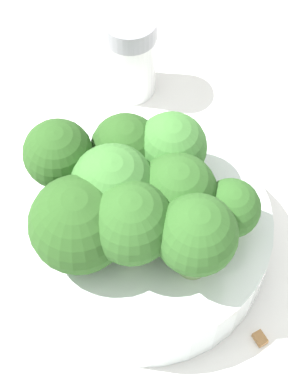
% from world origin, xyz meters
% --- Properties ---
extents(ground_plane, '(3.00, 3.00, 0.00)m').
position_xyz_m(ground_plane, '(0.00, 0.00, 0.00)').
color(ground_plane, white).
extents(bowl, '(0.17, 0.17, 0.04)m').
position_xyz_m(bowl, '(0.00, 0.00, 0.02)').
color(bowl, silver).
rests_on(bowl, ground_plane).
extents(broccoli_floret_0, '(0.05, 0.05, 0.06)m').
position_xyz_m(broccoli_floret_0, '(-0.02, 0.00, 0.08)').
color(broccoli_floret_0, '#84AD66').
rests_on(broccoli_floret_0, bowl).
extents(broccoli_floret_1, '(0.05, 0.05, 0.06)m').
position_xyz_m(broccoli_floret_1, '(0.03, -0.03, 0.08)').
color(broccoli_floret_1, '#84AD66').
rests_on(broccoli_floret_1, bowl).
extents(broccoli_floret_2, '(0.05, 0.05, 0.06)m').
position_xyz_m(broccoli_floret_2, '(0.02, -0.00, 0.08)').
color(broccoli_floret_2, '#84AD66').
rests_on(broccoli_floret_2, bowl).
extents(broccoli_floret_3, '(0.04, 0.04, 0.06)m').
position_xyz_m(broccoli_floret_3, '(-0.05, 0.02, 0.08)').
color(broccoli_floret_3, '#7A9E5B').
rests_on(broccoli_floret_3, bowl).
extents(broccoli_floret_4, '(0.05, 0.05, 0.06)m').
position_xyz_m(broccoli_floret_4, '(-0.01, -0.03, 0.08)').
color(broccoli_floret_4, '#7A9E5B').
rests_on(broccoli_floret_4, bowl).
extents(broccoli_floret_5, '(0.06, 0.06, 0.06)m').
position_xyz_m(broccoli_floret_5, '(-0.04, -0.02, 0.08)').
color(broccoli_floret_5, '#84AD66').
rests_on(broccoli_floret_5, bowl).
extents(broccoli_floret_6, '(0.04, 0.04, 0.06)m').
position_xyz_m(broccoli_floret_6, '(0.02, 0.03, 0.08)').
color(broccoli_floret_6, '#84AD66').
rests_on(broccoli_floret_6, bowl).
extents(broccoli_floret_7, '(0.04, 0.04, 0.05)m').
position_xyz_m(broccoli_floret_7, '(-0.01, 0.03, 0.07)').
color(broccoli_floret_7, '#7A9E5B').
rests_on(broccoli_floret_7, bowl).
extents(broccoli_floret_8, '(0.04, 0.04, 0.04)m').
position_xyz_m(broccoli_floret_8, '(0.05, -0.01, 0.07)').
color(broccoli_floret_8, '#8EB770').
rests_on(broccoli_floret_8, bowl).
extents(pepper_shaker, '(0.04, 0.04, 0.07)m').
position_xyz_m(pepper_shaker, '(-0.02, 0.15, 0.04)').
color(pepper_shaker, silver).
rests_on(pepper_shaker, ground_plane).
extents(almond_crumb_0, '(0.01, 0.01, 0.01)m').
position_xyz_m(almond_crumb_0, '(0.03, 0.10, 0.00)').
color(almond_crumb_0, olive).
rests_on(almond_crumb_0, ground_plane).
extents(almond_crumb_2, '(0.01, 0.01, 0.01)m').
position_xyz_m(almond_crumb_2, '(0.08, -0.06, 0.00)').
color(almond_crumb_2, olive).
rests_on(almond_crumb_2, ground_plane).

